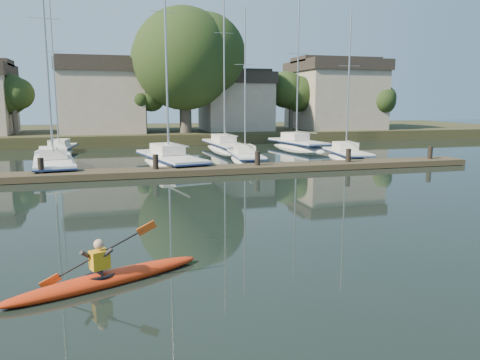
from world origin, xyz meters
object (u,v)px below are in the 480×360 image
object	(u,v)px
sailboat_7	(298,150)
kayak	(106,276)
sailboat_4	(347,161)
dock	(208,170)
sailboat_2	(170,168)
sailboat_1	(54,173)
sailboat_3	(245,163)
sailboat_6	(226,152)
sailboat_5	(59,156)

from	to	relation	value
sailboat_7	kayak	bearing A→B (deg)	-128.31
sailboat_7	sailboat_4	bearing A→B (deg)	-95.42
dock	sailboat_2	world-z (taller)	sailboat_2
kayak	sailboat_1	xyz separation A→B (m)	(-3.19, 19.62, -0.39)
dock	sailboat_1	xyz separation A→B (m)	(-8.80, 3.87, -0.41)
sailboat_3	sailboat_7	bearing A→B (deg)	52.59
sailboat_3	sailboat_6	size ratio (longest dim) A/B	0.69
sailboat_5	sailboat_4	bearing A→B (deg)	-17.17
sailboat_4	sailboat_7	world-z (taller)	sailboat_7
sailboat_2	dock	bearing A→B (deg)	-79.89
sailboat_7	sailboat_6	bearing A→B (deg)	170.44
kayak	sailboat_3	distance (m)	22.82
sailboat_5	sailboat_6	xyz separation A→B (m)	(13.62, -0.51, -0.02)
sailboat_4	sailboat_6	size ratio (longest dim) A/B	0.69
sailboat_1	sailboat_7	bearing A→B (deg)	16.97
sailboat_1	dock	bearing A→B (deg)	-31.02
sailboat_6	sailboat_7	xyz separation A→B (m)	(6.65, -0.14, -0.02)
dock	sailboat_6	bearing A→B (deg)	72.05
kayak	sailboat_4	size ratio (longest dim) A/B	0.40
sailboat_3	sailboat_7	xyz separation A→B (m)	(7.09, 7.63, -0.04)
dock	sailboat_2	distance (m)	4.51
dock	sailboat_1	size ratio (longest dim) A/B	2.20
sailboat_3	sailboat_7	world-z (taller)	sailboat_7
kayak	dock	bearing A→B (deg)	46.79
sailboat_1	sailboat_4	bearing A→B (deg)	-5.92
sailboat_6	sailboat_3	bearing A→B (deg)	-95.57
sailboat_6	sailboat_5	bearing A→B (deg)	175.53
sailboat_2	sailboat_4	distance (m)	12.92
kayak	sailboat_2	distance (m)	20.30
kayak	sailboat_5	world-z (taller)	sailboat_5
sailboat_1	sailboat_2	bearing A→B (deg)	-4.90
sailboat_4	sailboat_5	distance (m)	22.57
sailboat_2	sailboat_5	size ratio (longest dim) A/B	1.21
sailboat_3	sailboat_5	size ratio (longest dim) A/B	0.84
sailboat_6	dock	bearing A→B (deg)	-110.26
sailboat_4	sailboat_5	bearing A→B (deg)	164.42
dock	kayak	bearing A→B (deg)	-109.60
sailboat_1	sailboat_4	xyz separation A→B (m)	(20.03, 0.47, 0.02)
dock	sailboat_1	distance (m)	9.62
sailboat_3	sailboat_5	world-z (taller)	sailboat_5
sailboat_1	sailboat_7	size ratio (longest dim) A/B	1.08
sailboat_2	sailboat_6	distance (m)	10.46
sailboat_2	sailboat_4	xyz separation A→B (m)	(12.92, 0.18, 0.02)
kayak	sailboat_5	bearing A→B (deg)	73.93
sailboat_1	sailboat_3	bearing A→B (deg)	-1.79
sailboat_1	sailboat_2	xyz separation A→B (m)	(7.11, 0.29, 0.00)
sailboat_1	sailboat_4	world-z (taller)	sailboat_1
sailboat_3	sailboat_4	distance (m)	7.55
sailboat_1	sailboat_4	distance (m)	20.03
sailboat_2	sailboat_3	distance (m)	5.48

